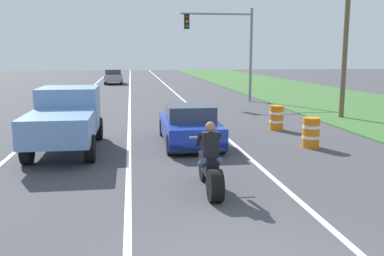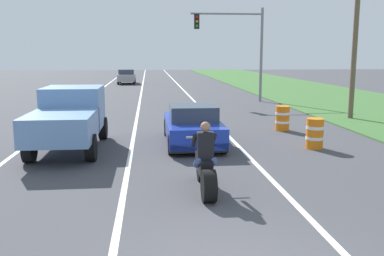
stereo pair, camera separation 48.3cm
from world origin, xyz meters
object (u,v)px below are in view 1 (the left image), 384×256
Objects in this scene: motorcycle_with_rider at (210,167)px; construction_barrel_nearest at (311,132)px; pickup_truck_left_lane_light_blue at (66,117)px; traffic_light_mast_near at (229,40)px; sports_car_blue at (190,126)px; construction_barrel_mid at (277,118)px; distant_car_far_ahead at (114,76)px.

construction_barrel_nearest is at bearing 45.13° from motorcycle_with_rider.
traffic_light_mast_near reaches higher than pickup_truck_left_lane_light_blue.
traffic_light_mast_near is 6.00× the size of construction_barrel_nearest.
sports_car_blue is at bearing 164.01° from construction_barrel_nearest.
pickup_truck_left_lane_light_blue reaches higher than sports_car_blue.
construction_barrel_mid is (7.98, 2.79, -0.60)m from pickup_truck_left_lane_light_blue.
construction_barrel_nearest is (-0.44, -14.22, -3.50)m from traffic_light_mast_near.
construction_barrel_nearest and construction_barrel_mid have the same top height.
construction_barrel_mid is 0.25× the size of distant_car_far_ahead.
traffic_light_mast_near reaches higher than distant_car_far_ahead.
construction_barrel_nearest is 1.00× the size of construction_barrel_mid.
sports_car_blue is 0.90× the size of pickup_truck_left_lane_light_blue.
sports_car_blue is 31.45m from distant_car_far_ahead.
traffic_light_mast_near reaches higher than construction_barrel_nearest.
construction_barrel_nearest is at bearing -76.61° from distant_car_far_ahead.
construction_barrel_nearest is at bearing -15.99° from sports_car_blue.
motorcycle_with_rider is 6.17m from pickup_truck_left_lane_light_blue.
motorcycle_with_rider is 0.51× the size of sports_car_blue.
sports_car_blue is 4.09m from construction_barrel_nearest.
traffic_light_mast_near is 20.14m from distant_car_far_ahead.
sports_car_blue is 4.30× the size of construction_barrel_mid.
pickup_truck_left_lane_light_blue is at bearing -172.88° from sports_car_blue.
traffic_light_mast_near is at bearing 87.59° from construction_barrel_mid.
motorcycle_with_rider is at bearing -84.53° from distant_car_far_ahead.
construction_barrel_nearest is at bearing -4.44° from pickup_truck_left_lane_light_blue.
sports_car_blue is (0.27, 5.35, 0.04)m from motorcycle_with_rider.
traffic_light_mast_near is at bearing 75.87° from motorcycle_with_rider.
motorcycle_with_rider is 36.74m from distant_car_far_ahead.
motorcycle_with_rider is at bearing -134.87° from construction_barrel_nearest.
motorcycle_with_rider is 8.70m from construction_barrel_mid.
distant_car_far_ahead is (-3.50, 36.57, 0.18)m from motorcycle_with_rider.
traffic_light_mast_near is 14.65m from construction_barrel_nearest.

